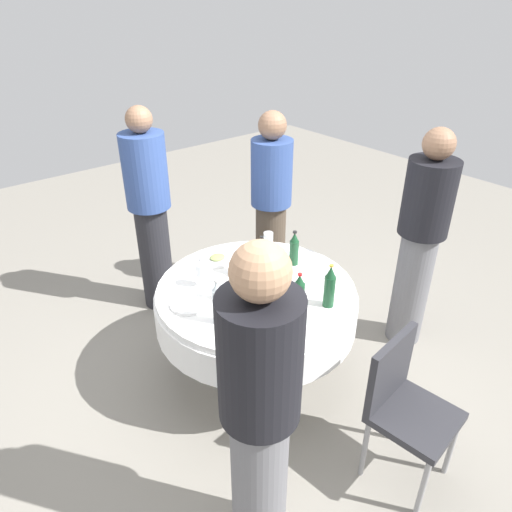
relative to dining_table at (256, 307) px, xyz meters
name	(u,v)px	position (x,y,z in m)	size (l,w,h in m)	color
ground_plane	(256,373)	(0.00, 0.00, -0.59)	(10.00, 10.00, 0.00)	gray
dining_table	(256,307)	(0.00, 0.00, 0.00)	(1.31, 1.31, 0.74)	white
bottle_dark_green_outer	(262,259)	(-0.09, -0.06, 0.30)	(0.07, 0.07, 0.31)	#194728
bottle_dark_green_inner	(294,249)	(-0.39, -0.06, 0.27)	(0.06, 0.06, 0.25)	#194728
bottle_dark_green_near	(330,287)	(-0.21, 0.43, 0.28)	(0.07, 0.07, 0.29)	#194728
bottle_clear_right	(218,303)	(0.39, 0.14, 0.28)	(0.06, 0.06, 0.29)	silver
bottle_amber_west	(251,269)	(0.02, -0.02, 0.29)	(0.07, 0.07, 0.30)	#8C5619
bottle_dark_green_front	(299,297)	(0.01, 0.39, 0.29)	(0.07, 0.07, 0.29)	#194728
bottle_brown_left	(279,272)	(-0.08, 0.13, 0.30)	(0.06, 0.06, 0.32)	#593314
wine_glass_right	(254,299)	(0.17, 0.19, 0.24)	(0.07, 0.07, 0.13)	white
wine_glass_west	(268,238)	(-0.39, -0.33, 0.25)	(0.07, 0.07, 0.14)	white
wine_glass_front	(238,258)	(-0.02, -0.21, 0.26)	(0.07, 0.07, 0.16)	white
wine_glass_left	(220,286)	(0.26, -0.03, 0.26)	(0.07, 0.07, 0.15)	white
wine_glass_mid	(202,271)	(0.25, -0.23, 0.26)	(0.08, 0.08, 0.16)	white
plate_mid	(218,259)	(-0.01, -0.44, 0.16)	(0.24, 0.24, 0.04)	white
plate_north	(189,304)	(0.43, -0.11, 0.16)	(0.23, 0.23, 0.02)	white
fork_inner	(321,278)	(-0.41, 0.19, 0.15)	(0.18, 0.02, 0.01)	silver
spoon_near	(274,336)	(0.23, 0.44, 0.15)	(0.18, 0.02, 0.01)	silver
person_outer	(260,410)	(0.71, 0.89, 0.29)	(0.34, 0.34, 1.67)	slate
person_inner	(421,239)	(-1.17, 0.41, 0.28)	(0.34, 0.34, 1.66)	slate
person_near	(271,203)	(-0.82, -0.80, 0.25)	(0.34, 0.34, 1.60)	#4C3F33
person_right	(150,210)	(0.08, -1.22, 0.30)	(0.34, 0.34, 1.69)	#26262B
chair_front	(404,400)	(-0.13, 1.07, -0.07)	(0.45, 0.45, 0.87)	#2D2D33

